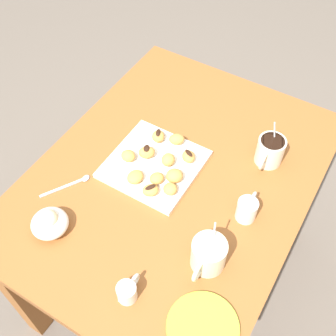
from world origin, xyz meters
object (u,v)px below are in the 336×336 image
Objects in this scene: coffee_mug_cream_right at (208,254)px; saucer_lime_left at (203,327)px; beignet_4 at (157,178)px; beignet_0 at (128,156)px; beignet_1 at (158,136)px; beignet_2 at (189,156)px; beignet_6 at (175,176)px; beignet_7 at (147,152)px; cream_pitcher_white at (247,209)px; beignet_3 at (135,177)px; chocolate_sauce_pitcher at (127,291)px; beignet_8 at (170,189)px; coffee_mug_cream_left at (270,150)px; beignet_5 at (177,139)px; beignet_9 at (168,160)px; pastry_plate_square at (155,163)px; ice_cream_bowl at (49,223)px; dining_table at (173,197)px; beignet_10 at (151,190)px.

coffee_mug_cream_right is 0.81× the size of saucer_lime_left.
coffee_mug_cream_right is 3.20× the size of beignet_4.
beignet_0 is 0.99× the size of beignet_1.
beignet_1 is 0.13m from beignet_2.
beignet_6 is (0.12, 0.13, 0.00)m from beignet_1.
beignet_7 is (-0.22, -0.34, -0.02)m from coffee_mug_cream_right.
cream_pitcher_white is 0.35m from beignet_3.
beignet_8 is (-0.33, -0.07, -0.00)m from chocolate_sauce_pitcher.
beignet_3 is at bearing -47.02° from coffee_mug_cream_left.
beignet_7 reaches higher than beignet_5.
beignet_9 is at bearing -145.80° from beignet_8.
coffee_mug_cream_right is 2.87× the size of beignet_5.
beignet_8 is (0.08, 0.10, 0.02)m from pastry_plate_square.
pastry_plate_square is at bearing 159.84° from ice_cream_bowl.
beignet_4 is 0.86× the size of beignet_7.
coffee_mug_cream_left is at bearing 108.77° from beignet_1.
beignet_2 is (-0.44, -0.29, 0.03)m from saucer_lime_left.
saucer_lime_left is 0.41m from beignet_8.
beignet_2 reaches higher than beignet_8.
dining_table is 10.13× the size of ice_cream_bowl.
beignet_1 is 1.10× the size of beignet_8.
pastry_plate_square is at bearing -135.02° from saucer_lime_left.
beignet_9 is (-0.37, 0.17, -0.00)m from ice_cream_bowl.
pastry_plate_square is 5.24× the size of beignet_6.
beignet_1 is 1.05× the size of beignet_4.
coffee_mug_cream_left is 0.43m from beignet_3.
beignet_2 is 1.02× the size of beignet_9.
beignet_3 is (-0.26, 0.12, -0.00)m from ice_cream_bowl.
beignet_4 is (-0.03, 0.06, 0.00)m from beignet_3.
beignet_9 is (-0.02, -0.03, 0.16)m from dining_table.
dining_table is at bearing 135.44° from beignet_3.
chocolate_sauce_pitcher is at bearing 13.79° from dining_table.
saucer_lime_left is at bearing 41.96° from beignet_1.
beignet_5 is at bearing -138.64° from coffee_mug_cream_right.
beignet_5 is at bearing -143.52° from saucer_lime_left.
beignet_8 is 0.11m from beignet_9.
dining_table is 5.95× the size of saucer_lime_left.
cream_pitcher_white is 2.27× the size of beignet_4.
cream_pitcher_white is 0.26m from beignet_2.
beignet_2 is 0.92× the size of beignet_6.
coffee_mug_cream_left is 0.71m from ice_cream_bowl.
beignet_1 is 0.18m from beignet_3.
beignet_10 is at bearing 60.27° from beignet_0.
chocolate_sauce_pitcher is 1.91× the size of beignet_9.
beignet_2 is at bearing 167.44° from dining_table.
pastry_plate_square is at bearing -54.32° from beignet_2.
beignet_2 is 0.13m from beignet_7.
cream_pitcher_white is (-0.19, 0.03, -0.01)m from coffee_mug_cream_right.
chocolate_sauce_pitcher is 1.79× the size of beignet_5.
dining_table is at bearing 51.24° from beignet_1.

